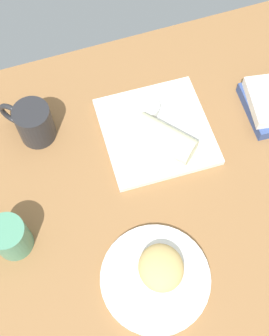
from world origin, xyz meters
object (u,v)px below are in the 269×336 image
scone_pastry (161,268)px  sauce_cup (148,108)px  round_plate (155,278)px  breakfast_wrap (165,138)px  second_mug (8,237)px  coffee_mug (33,122)px  square_plate (156,131)px

scone_pastry → sauce_cup: size_ratio=1.72×
round_plate → breakfast_wrap: (12.00, 27.77, 3.95)cm
second_mug → coffee_mug: bearing=66.4°
square_plate → coffee_mug: 28.45cm
scone_pastry → sauce_cup: bearing=74.7°
breakfast_wrap → coffee_mug: coffee_mug is taller
sauce_cup → square_plate: bearing=-87.1°
square_plate → second_mug: size_ratio=2.03×
round_plate → square_plate: 34.29cm
round_plate → square_plate: size_ratio=0.90×
sauce_cup → breakfast_wrap: breakfast_wrap is taller
breakfast_wrap → second_mug: second_mug is taller
scone_pastry → breakfast_wrap: 28.71cm
round_plate → scone_pastry: (1.45, 1.08, 2.99)cm
sauce_cup → second_mug: (-37.20, -21.31, 1.67)cm
breakfast_wrap → sauce_cup: bearing=-126.2°
round_plate → second_mug: (-25.72, 16.44, 3.86)cm
square_plate → coffee_mug: bearing=161.8°
second_mug → scone_pastry: bearing=-29.5°
second_mug → sauce_cup: bearing=29.8°
coffee_mug → breakfast_wrap: bearing=-26.1°
breakfast_wrap → coffee_mug: 30.04cm
round_plate → square_plate: (11.77, 32.20, 0.10)cm
sauce_cup → coffee_mug: bearing=173.0°
square_plate → second_mug: second_mug is taller
round_plate → sauce_cup: 39.52cm
second_mug → round_plate: bearing=-32.6°
round_plate → coffee_mug: (-14.97, 40.98, 4.27)cm
breakfast_wrap → coffee_mug: bearing=-65.3°
square_plate → round_plate: bearing=-110.1°
breakfast_wrap → scone_pastry: bearing=29.3°
breakfast_wrap → second_mug: size_ratio=1.17×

